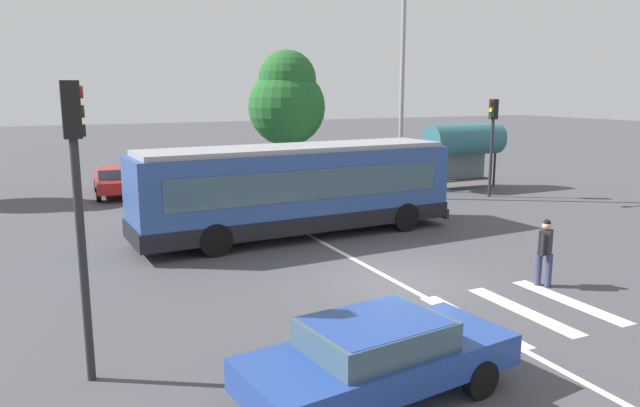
{
  "coord_description": "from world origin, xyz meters",
  "views": [
    {
      "loc": [
        -8.07,
        -12.5,
        4.85
      ],
      "look_at": [
        -0.21,
        4.34,
        1.3
      ],
      "focal_mm": 33.28,
      "sensor_mm": 36.0,
      "label": 1
    }
  ],
  "objects_px": {
    "pedestrian_crossing_street": "(545,249)",
    "bus_stop_shelter": "(464,141)",
    "parked_car_white": "(327,167)",
    "background_tree_right": "(287,99)",
    "city_transit_bus": "(297,190)",
    "parked_car_blue": "(279,171)",
    "twin_arm_street_lamp": "(403,65)",
    "parked_car_red": "(116,179)",
    "traffic_light_far_corner": "(492,132)",
    "traffic_light_near_corner": "(77,186)",
    "parked_car_black": "(227,173)",
    "foreground_sedan": "(378,354)",
    "parked_car_charcoal": "(175,177)"
  },
  "relations": [
    {
      "from": "pedestrian_crossing_street",
      "to": "traffic_light_near_corner",
      "type": "distance_m",
      "value": 10.96
    },
    {
      "from": "bus_stop_shelter",
      "to": "city_transit_bus",
      "type": "bearing_deg",
      "value": -154.12
    },
    {
      "from": "traffic_light_far_corner",
      "to": "twin_arm_street_lamp",
      "type": "relative_size",
      "value": 0.46
    },
    {
      "from": "pedestrian_crossing_street",
      "to": "background_tree_right",
      "type": "xyz_separation_m",
      "value": [
        2.12,
        22.47,
        3.39
      ]
    },
    {
      "from": "pedestrian_crossing_street",
      "to": "background_tree_right",
      "type": "relative_size",
      "value": 0.24
    },
    {
      "from": "traffic_light_near_corner",
      "to": "parked_car_charcoal",
      "type": "bearing_deg",
      "value": 74.21
    },
    {
      "from": "parked_car_black",
      "to": "background_tree_right",
      "type": "height_order",
      "value": "background_tree_right"
    },
    {
      "from": "parked_car_red",
      "to": "pedestrian_crossing_street",
      "type": "bearing_deg",
      "value": -65.88
    },
    {
      "from": "foreground_sedan",
      "to": "parked_car_blue",
      "type": "bearing_deg",
      "value": 72.9
    },
    {
      "from": "parked_car_blue",
      "to": "traffic_light_near_corner",
      "type": "height_order",
      "value": "traffic_light_near_corner"
    },
    {
      "from": "parked_car_red",
      "to": "traffic_light_near_corner",
      "type": "xyz_separation_m",
      "value": [
        -2.5,
        -18.75,
        2.57
      ]
    },
    {
      "from": "traffic_light_near_corner",
      "to": "twin_arm_street_lamp",
      "type": "bearing_deg",
      "value": 41.49
    },
    {
      "from": "bus_stop_shelter",
      "to": "parked_car_red",
      "type": "bearing_deg",
      "value": 161.53
    },
    {
      "from": "foreground_sedan",
      "to": "twin_arm_street_lamp",
      "type": "xyz_separation_m",
      "value": [
        10.04,
        15.12,
        5.21
      ]
    },
    {
      "from": "city_transit_bus",
      "to": "traffic_light_far_corner",
      "type": "bearing_deg",
      "value": 15.98
    },
    {
      "from": "parked_car_red",
      "to": "traffic_light_far_corner",
      "type": "relative_size",
      "value": 1.02
    },
    {
      "from": "pedestrian_crossing_street",
      "to": "parked_car_black",
      "type": "relative_size",
      "value": 0.38
    },
    {
      "from": "traffic_light_far_corner",
      "to": "twin_arm_street_lamp",
      "type": "distance_m",
      "value": 5.18
    },
    {
      "from": "parked_car_black",
      "to": "parked_car_blue",
      "type": "bearing_deg",
      "value": -3.67
    },
    {
      "from": "parked_car_charcoal",
      "to": "background_tree_right",
      "type": "distance_m",
      "value": 9.64
    },
    {
      "from": "parked_car_charcoal",
      "to": "traffic_light_far_corner",
      "type": "bearing_deg",
      "value": -28.96
    },
    {
      "from": "parked_car_white",
      "to": "traffic_light_near_corner",
      "type": "xyz_separation_m",
      "value": [
        -13.39,
        -18.58,
        2.57
      ]
    },
    {
      "from": "parked_car_white",
      "to": "pedestrian_crossing_street",
      "type": "bearing_deg",
      "value": -98.46
    },
    {
      "from": "parked_car_blue",
      "to": "background_tree_right",
      "type": "distance_m",
      "value": 6.2
    },
    {
      "from": "parked_car_blue",
      "to": "pedestrian_crossing_street",
      "type": "bearing_deg",
      "value": -89.53
    },
    {
      "from": "background_tree_right",
      "to": "parked_car_blue",
      "type": "bearing_deg",
      "value": -116.68
    },
    {
      "from": "parked_car_black",
      "to": "parked_car_charcoal",
      "type": "bearing_deg",
      "value": -173.65
    },
    {
      "from": "foreground_sedan",
      "to": "traffic_light_near_corner",
      "type": "relative_size",
      "value": 0.94
    },
    {
      "from": "parked_car_white",
      "to": "bus_stop_shelter",
      "type": "distance_m",
      "value": 7.4
    },
    {
      "from": "traffic_light_near_corner",
      "to": "twin_arm_street_lamp",
      "type": "relative_size",
      "value": 0.51
    },
    {
      "from": "bus_stop_shelter",
      "to": "twin_arm_street_lamp",
      "type": "height_order",
      "value": "twin_arm_street_lamp"
    },
    {
      "from": "parked_car_red",
      "to": "bus_stop_shelter",
      "type": "xyz_separation_m",
      "value": [
        15.94,
        -5.32,
        1.65
      ]
    },
    {
      "from": "traffic_light_far_corner",
      "to": "bus_stop_shelter",
      "type": "relative_size",
      "value": 1.1
    },
    {
      "from": "traffic_light_near_corner",
      "to": "bus_stop_shelter",
      "type": "bearing_deg",
      "value": 36.05
    },
    {
      "from": "foreground_sedan",
      "to": "parked_car_white",
      "type": "relative_size",
      "value": 1.04
    },
    {
      "from": "city_transit_bus",
      "to": "background_tree_right",
      "type": "relative_size",
      "value": 1.54
    },
    {
      "from": "parked_car_black",
      "to": "twin_arm_street_lamp",
      "type": "xyz_separation_m",
      "value": [
        6.31,
        -6.07,
        5.21
      ]
    },
    {
      "from": "foreground_sedan",
      "to": "parked_car_red",
      "type": "xyz_separation_m",
      "value": [
        -1.59,
        21.37,
        0.0
      ]
    },
    {
      "from": "parked_car_blue",
      "to": "twin_arm_street_lamp",
      "type": "distance_m",
      "value": 8.64
    },
    {
      "from": "pedestrian_crossing_street",
      "to": "parked_car_charcoal",
      "type": "xyz_separation_m",
      "value": [
        -5.53,
        17.83,
        -0.2
      ]
    },
    {
      "from": "pedestrian_crossing_street",
      "to": "twin_arm_street_lamp",
      "type": "bearing_deg",
      "value": 74.13
    },
    {
      "from": "pedestrian_crossing_street",
      "to": "bus_stop_shelter",
      "type": "distance_m",
      "value": 15.19
    },
    {
      "from": "city_transit_bus",
      "to": "background_tree_right",
      "type": "xyz_separation_m",
      "value": [
        5.69,
        14.97,
        2.77
      ]
    },
    {
      "from": "traffic_light_far_corner",
      "to": "bus_stop_shelter",
      "type": "xyz_separation_m",
      "value": [
        0.3,
        2.33,
        -0.6
      ]
    },
    {
      "from": "pedestrian_crossing_street",
      "to": "parked_car_red",
      "type": "xyz_separation_m",
      "value": [
        -8.2,
        18.31,
        -0.2
      ]
    },
    {
      "from": "foreground_sedan",
      "to": "traffic_light_near_corner",
      "type": "height_order",
      "value": "traffic_light_near_corner"
    },
    {
      "from": "city_transit_bus",
      "to": "traffic_light_near_corner",
      "type": "height_order",
      "value": "traffic_light_near_corner"
    },
    {
      "from": "city_transit_bus",
      "to": "traffic_light_far_corner",
      "type": "height_order",
      "value": "traffic_light_far_corner"
    },
    {
      "from": "parked_car_blue",
      "to": "traffic_light_near_corner",
      "type": "bearing_deg",
      "value": -119.84
    },
    {
      "from": "city_transit_bus",
      "to": "parked_car_red",
      "type": "xyz_separation_m",
      "value": [
        -4.63,
        10.81,
        -0.82
      ]
    }
  ]
}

